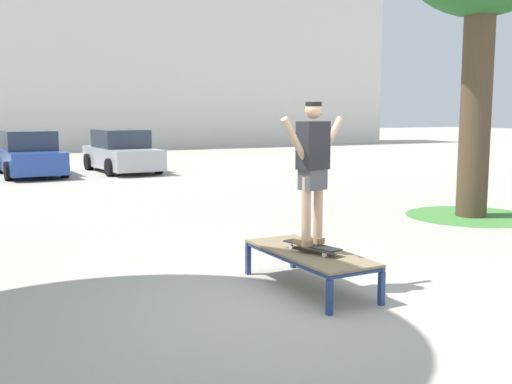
% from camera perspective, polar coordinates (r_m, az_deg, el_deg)
% --- Properties ---
extents(ground_plane, '(120.00, 120.00, 0.00)m').
position_cam_1_polar(ground_plane, '(6.92, 2.96, -10.33)').
color(ground_plane, '#B2AA9E').
extents(building_facade, '(39.04, 4.00, 10.37)m').
position_cam_1_polar(building_facade, '(37.25, -15.74, 12.00)').
color(building_facade, silver).
rests_on(building_facade, ground).
extents(skate_box, '(0.86, 1.94, 0.46)m').
position_cam_1_polar(skate_box, '(7.36, 5.03, -5.93)').
color(skate_box, navy).
rests_on(skate_box, ground).
extents(skateboard, '(0.40, 0.82, 0.09)m').
position_cam_1_polar(skateboard, '(7.28, 5.28, -5.07)').
color(skateboard, black).
rests_on(skateboard, skate_box).
extents(skater, '(0.98, 0.37, 1.69)m').
position_cam_1_polar(skater, '(7.13, 5.37, 2.75)').
color(skater, tan).
rests_on(skater, skateboard).
extents(grass_patch_near_right, '(2.62, 2.62, 0.01)m').
position_cam_1_polar(grass_patch_near_right, '(13.19, 19.56, -2.13)').
color(grass_patch_near_right, '#47893D').
rests_on(grass_patch_near_right, ground).
extents(car_blue, '(2.13, 4.30, 1.50)m').
position_cam_1_polar(car_blue, '(21.69, -20.55, 3.29)').
color(car_blue, '#28479E').
rests_on(car_blue, ground).
extents(car_silver, '(2.20, 4.34, 1.50)m').
position_cam_1_polar(car_silver, '(22.11, -12.54, 3.66)').
color(car_silver, '#B7BABF').
rests_on(car_silver, ground).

